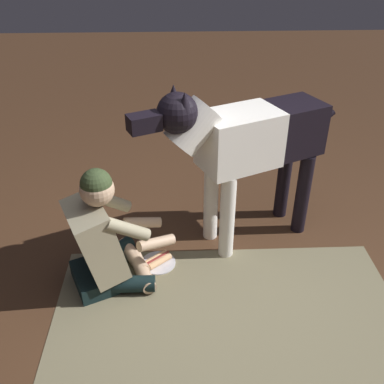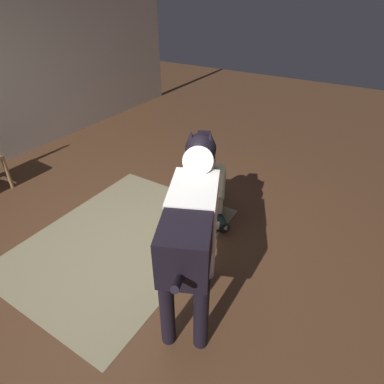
# 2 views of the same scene
# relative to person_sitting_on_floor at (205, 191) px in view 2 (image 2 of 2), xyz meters

# --- Properties ---
(ground_plane) EXTENTS (15.59, 15.59, 0.00)m
(ground_plane) POSITION_rel_person_sitting_on_floor_xyz_m (-0.94, 0.28, -0.35)
(ground_plane) COLOR #482D1C
(area_rug) EXTENTS (2.18, 1.66, 0.01)m
(area_rug) POSITION_rel_person_sitting_on_floor_xyz_m (-0.78, 0.55, -0.35)
(area_rug) COLOR #746C50
(area_rug) RESTS_ON ground
(person_sitting_on_floor) EXTENTS (0.74, 0.62, 0.86)m
(person_sitting_on_floor) POSITION_rel_person_sitting_on_floor_xyz_m (0.00, 0.00, 0.00)
(person_sitting_on_floor) COLOR black
(person_sitting_on_floor) RESTS_ON ground
(large_dog) EXTENTS (1.46, 0.77, 1.27)m
(large_dog) POSITION_rel_person_sitting_on_floor_xyz_m (-0.96, -0.43, 0.45)
(large_dog) COLOR white
(large_dog) RESTS_ON ground
(hot_dog_on_plate) EXTENTS (0.25, 0.25, 0.06)m
(hot_dog_on_plate) POSITION_rel_person_sitting_on_floor_xyz_m (-0.33, -0.15, -0.33)
(hot_dog_on_plate) COLOR silver
(hot_dog_on_plate) RESTS_ON ground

